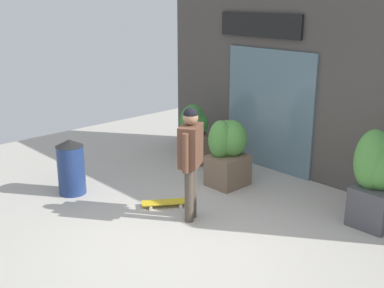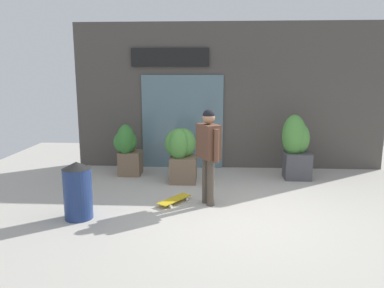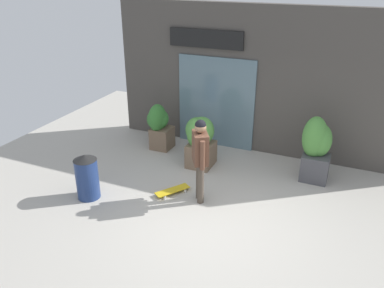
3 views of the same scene
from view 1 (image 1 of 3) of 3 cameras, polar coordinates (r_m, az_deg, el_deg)
name	(u,v)px [view 1 (image 1 of 3)]	position (r m, az deg, el deg)	size (l,w,h in m)	color
ground_plane	(186,240)	(6.69, -0.65, -11.16)	(12.00, 12.00, 0.00)	#B2ADA3
building_facade	(325,85)	(8.54, 15.28, 6.63)	(7.32, 0.31, 3.44)	#4C4742
skateboarder	(191,152)	(6.89, -0.16, -0.99)	(0.45, 0.54, 1.68)	#4C4238
skateboard	(165,202)	(7.66, -3.16, -6.82)	(0.57, 0.72, 0.08)	gold
planter_box_left	(195,130)	(9.48, 0.32, 1.60)	(0.60, 0.65, 1.15)	brown
planter_box_right	(375,175)	(7.28, 20.61, -3.35)	(0.62, 0.62, 1.40)	#47474C
planter_box_mid	(227,148)	(8.34, 4.14, -0.47)	(0.68, 0.68, 1.15)	brown
trash_bin	(71,167)	(8.23, -13.92, -2.57)	(0.45, 0.45, 0.93)	navy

